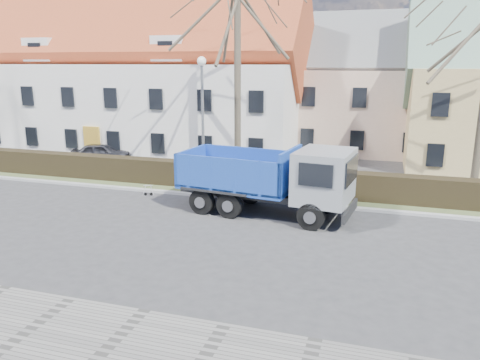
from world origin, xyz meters
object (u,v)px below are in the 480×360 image
(streetlight, at_px, (203,121))
(cart_frame, at_px, (144,190))
(parked_car_a, at_px, (101,153))
(dump_truck, at_px, (260,178))

(streetlight, height_order, cart_frame, streetlight)
(streetlight, distance_m, parked_car_a, 9.29)
(dump_truck, xyz_separation_m, cart_frame, (-6.06, 0.95, -1.24))
(parked_car_a, bearing_deg, streetlight, -133.47)
(dump_truck, xyz_separation_m, parked_car_a, (-12.49, 7.12, -0.90))
(cart_frame, relative_size, parked_car_a, 0.17)
(dump_truck, relative_size, streetlight, 1.14)
(dump_truck, bearing_deg, parked_car_a, 157.58)
(dump_truck, xyz_separation_m, streetlight, (-4.16, 4.05, 1.82))
(parked_car_a, bearing_deg, cart_frame, -157.09)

